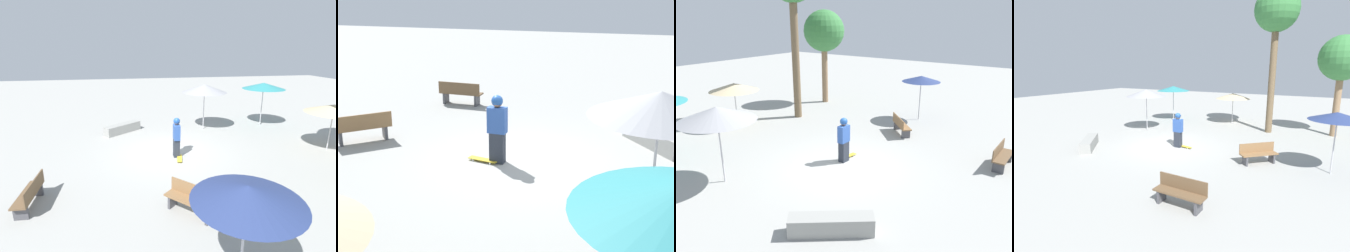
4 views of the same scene
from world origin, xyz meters
The scene contains 10 objects.
ground_plane centered at (0.00, 0.00, 0.00)m, with size 60.00×60.00×0.00m, color #9E9E99.
skater_main centered at (-0.42, -0.23, 0.94)m, with size 0.47×0.29×1.75m.
skateboard centered at (-0.78, -0.29, 0.06)m, with size 0.82×0.36×0.07m.
concrete_ledge centered at (3.40, 2.06, 0.25)m, with size 1.74×2.07×0.50m.
bench_near centered at (-4.53, 0.19, 0.43)m, with size 1.47×1.41×0.85m.
bench_far centered at (-3.39, 4.83, 0.43)m, with size 1.62×0.51×0.85m.
shade_umbrella_tan centered at (-0.94, -7.29, 1.98)m, with size 2.44×2.44×2.17m.
shade_umbrella_grey centered at (3.24, -2.59, 2.39)m, with size 2.51×2.51×2.62m.
shade_umbrella_teal centered at (3.45, -6.30, 2.41)m, with size 2.47×2.47×2.60m.
shade_umbrella_navy centered at (-7.22, -0.03, 2.21)m, with size 2.00×2.00×2.37m.
Camera 1 is at (-10.86, 1.99, 4.60)m, focal length 28.00 mm.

